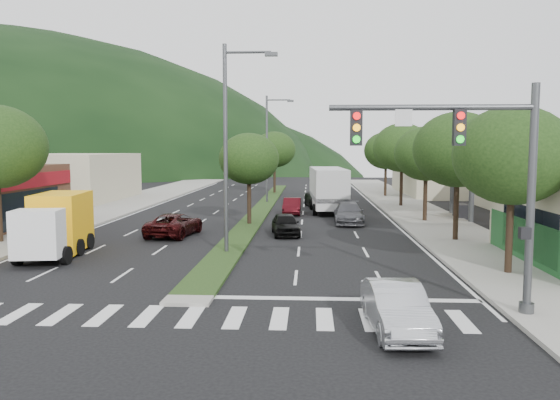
# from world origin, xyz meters

# --- Properties ---
(ground) EXTENTS (160.00, 160.00, 0.00)m
(ground) POSITION_xyz_m (0.00, 0.00, 0.00)
(ground) COLOR black
(ground) RESTS_ON ground
(sidewalk_right) EXTENTS (5.00, 90.00, 0.15)m
(sidewalk_right) POSITION_xyz_m (12.50, 25.00, 0.07)
(sidewalk_right) COLOR gray
(sidewalk_right) RESTS_ON ground
(sidewalk_left) EXTENTS (6.00, 90.00, 0.15)m
(sidewalk_left) POSITION_xyz_m (-13.00, 25.00, 0.07)
(sidewalk_left) COLOR gray
(sidewalk_left) RESTS_ON ground
(median) EXTENTS (1.60, 56.00, 0.12)m
(median) POSITION_xyz_m (0.00, 28.00, 0.06)
(median) COLOR #1A3714
(median) RESTS_ON ground
(crosswalk) EXTENTS (19.00, 2.20, 0.01)m
(crosswalk) POSITION_xyz_m (0.00, -2.00, 0.01)
(crosswalk) COLOR silver
(crosswalk) RESTS_ON ground
(traffic_signal) EXTENTS (6.12, 0.40, 7.00)m
(traffic_signal) POSITION_xyz_m (9.03, -1.54, 4.65)
(traffic_signal) COLOR #47494C
(traffic_signal) RESTS_ON ground
(gas_canopy) EXTENTS (12.20, 8.20, 5.25)m
(gas_canopy) POSITION_xyz_m (19.00, 22.00, 4.65)
(gas_canopy) COLOR silver
(gas_canopy) RESTS_ON ground
(bldg_left_far) EXTENTS (9.00, 14.00, 4.60)m
(bldg_left_far) POSITION_xyz_m (-19.00, 34.00, 2.30)
(bldg_left_far) COLOR #BCB495
(bldg_left_far) RESTS_ON ground
(bldg_right_far) EXTENTS (10.00, 16.00, 5.20)m
(bldg_right_far) POSITION_xyz_m (19.50, 44.00, 2.60)
(bldg_right_far) COLOR #BCB495
(bldg_right_far) RESTS_ON ground
(tree_r_a) EXTENTS (4.60, 4.60, 6.63)m
(tree_r_a) POSITION_xyz_m (12.00, 4.00, 4.82)
(tree_r_a) COLOR black
(tree_r_a) RESTS_ON sidewalk_right
(tree_r_b) EXTENTS (4.80, 4.80, 6.94)m
(tree_r_b) POSITION_xyz_m (12.00, 12.00, 5.04)
(tree_r_b) COLOR black
(tree_r_b) RESTS_ON sidewalk_right
(tree_r_c) EXTENTS (4.40, 4.40, 6.48)m
(tree_r_c) POSITION_xyz_m (12.00, 20.00, 4.75)
(tree_r_c) COLOR black
(tree_r_c) RESTS_ON sidewalk_right
(tree_r_d) EXTENTS (5.00, 5.00, 7.17)m
(tree_r_d) POSITION_xyz_m (12.00, 30.00, 5.18)
(tree_r_d) COLOR black
(tree_r_d) RESTS_ON sidewalk_right
(tree_r_e) EXTENTS (4.60, 4.60, 6.71)m
(tree_r_e) POSITION_xyz_m (12.00, 40.00, 4.89)
(tree_r_e) COLOR black
(tree_r_e) RESTS_ON sidewalk_right
(tree_med_near) EXTENTS (4.00, 4.00, 6.02)m
(tree_med_near) POSITION_xyz_m (0.00, 18.00, 4.43)
(tree_med_near) COLOR black
(tree_med_near) RESTS_ON median
(tree_med_far) EXTENTS (4.80, 4.80, 6.94)m
(tree_med_far) POSITION_xyz_m (0.00, 44.00, 5.01)
(tree_med_far) COLOR black
(tree_med_far) RESTS_ON median
(streetlight_near) EXTENTS (2.60, 0.25, 10.00)m
(streetlight_near) POSITION_xyz_m (0.21, 8.00, 5.58)
(streetlight_near) COLOR #47494C
(streetlight_near) RESTS_ON ground
(streetlight_mid) EXTENTS (2.60, 0.25, 10.00)m
(streetlight_mid) POSITION_xyz_m (0.21, 33.00, 5.58)
(streetlight_mid) COLOR #47494C
(streetlight_mid) RESTS_ON ground
(sedan_silver) EXTENTS (1.68, 4.17, 1.35)m
(sedan_silver) POSITION_xyz_m (6.47, -3.00, 0.67)
(sedan_silver) COLOR #B8BBC1
(sedan_silver) RESTS_ON ground
(suv_maroon) EXTENTS (2.82, 5.07, 1.34)m
(suv_maroon) POSITION_xyz_m (-3.88, 13.30, 0.67)
(suv_maroon) COLOR black
(suv_maroon) RESTS_ON ground
(car_queue_a) EXTENTS (2.03, 3.96, 1.29)m
(car_queue_a) POSITION_xyz_m (2.61, 13.93, 0.64)
(car_queue_a) COLOR black
(car_queue_a) RESTS_ON ground
(car_queue_b) EXTENTS (2.05, 4.85, 1.40)m
(car_queue_b) POSITION_xyz_m (6.71, 19.26, 0.70)
(car_queue_b) COLOR #4D4D52
(car_queue_b) RESTS_ON ground
(car_queue_c) EXTENTS (1.36, 3.84, 1.26)m
(car_queue_c) POSITION_xyz_m (2.65, 24.26, 0.63)
(car_queue_c) COLOR #450B11
(car_queue_c) RESTS_ON ground
(car_queue_d) EXTENTS (3.22, 5.80, 1.54)m
(car_queue_d) POSITION_xyz_m (5.09, 29.26, 0.77)
(car_queue_d) COLOR black
(car_queue_d) RESTS_ON ground
(box_truck) EXTENTS (2.94, 6.17, 2.93)m
(box_truck) POSITION_xyz_m (-8.01, 7.22, 1.39)
(box_truck) COLOR white
(box_truck) RESTS_ON ground
(motorhome) EXTENTS (3.32, 9.26, 3.50)m
(motorhome) POSITION_xyz_m (5.52, 26.85, 1.87)
(motorhome) COLOR #BEBEBE
(motorhome) RESTS_ON ground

